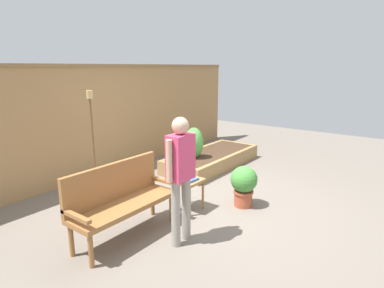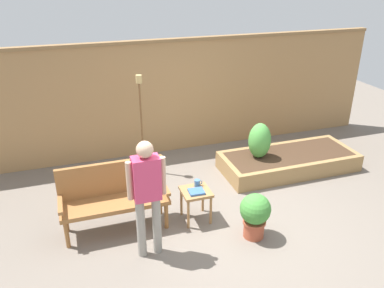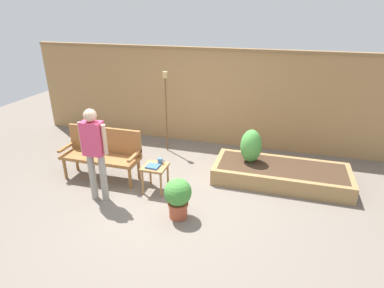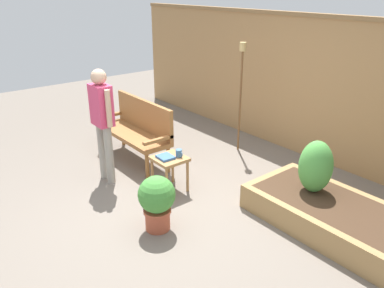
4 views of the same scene
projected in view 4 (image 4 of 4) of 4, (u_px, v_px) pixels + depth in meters
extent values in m
plane|color=#70665B|center=(171.00, 205.00, 4.76)|extent=(14.00, 14.00, 0.00)
cube|color=#A37A4C|center=(307.00, 89.00, 5.86)|extent=(8.40, 0.10, 2.10)
cube|color=olive|center=(316.00, 15.00, 5.44)|extent=(8.40, 0.14, 0.06)
cylinder|color=#936033|center=(168.00, 159.00, 5.52)|extent=(0.06, 0.06, 0.40)
cylinder|color=#936033|center=(147.00, 166.00, 5.31)|extent=(0.06, 0.06, 0.40)
cylinder|color=#936033|center=(123.00, 134.00, 6.47)|extent=(0.06, 0.06, 0.40)
cylinder|color=#936033|center=(104.00, 139.00, 6.26)|extent=(0.06, 0.06, 0.40)
cube|color=#936033|center=(133.00, 135.00, 5.80)|extent=(1.44, 0.48, 0.06)
cube|color=#936033|center=(144.00, 115.00, 5.82)|extent=(1.44, 0.06, 0.48)
cube|color=#936033|center=(111.00, 115.00, 6.25)|extent=(0.06, 0.48, 0.04)
cube|color=#936033|center=(158.00, 140.00, 5.25)|extent=(0.06, 0.48, 0.04)
cylinder|color=#9E7042|center=(188.00, 176.00, 4.99)|extent=(0.04, 0.04, 0.44)
cylinder|color=#9E7042|center=(167.00, 184.00, 4.80)|extent=(0.04, 0.04, 0.44)
cylinder|color=#9E7042|center=(173.00, 168.00, 5.23)|extent=(0.04, 0.04, 0.44)
cylinder|color=#9E7042|center=(152.00, 174.00, 5.04)|extent=(0.04, 0.04, 0.44)
cube|color=#9E7042|center=(169.00, 159.00, 4.92)|extent=(0.40, 0.40, 0.04)
cylinder|color=teal|center=(179.00, 153.00, 4.92)|extent=(0.08, 0.08, 0.10)
torus|color=teal|center=(181.00, 154.00, 4.89)|extent=(0.07, 0.01, 0.07)
cube|color=#38609E|center=(165.00, 157.00, 4.89)|extent=(0.22, 0.19, 0.03)
cylinder|color=#A84C33|center=(158.00, 220.00, 4.26)|extent=(0.28, 0.28, 0.21)
cylinder|color=#A84C33|center=(157.00, 210.00, 4.21)|extent=(0.31, 0.31, 0.04)
sphere|color=#428938|center=(157.00, 194.00, 4.13)|extent=(0.41, 0.41, 0.41)
cube|color=#997547|center=(329.00, 242.00, 3.83)|extent=(2.40, 0.09, 0.30)
cube|color=#997547|center=(375.00, 211.00, 4.36)|extent=(2.40, 0.09, 0.30)
cube|color=#997547|center=(270.00, 185.00, 4.92)|extent=(0.09, 0.82, 0.30)
cube|color=#422D1E|center=(353.00, 225.00, 4.09)|extent=(2.22, 0.82, 0.30)
cylinder|color=brown|center=(313.00, 188.00, 4.47)|extent=(0.04, 0.04, 0.06)
ellipsoid|color=#4C9942|center=(316.00, 167.00, 4.36)|extent=(0.38, 0.38, 0.63)
cylinder|color=brown|center=(240.00, 103.00, 6.05)|extent=(0.03, 0.03, 1.61)
cylinder|color=tan|center=(243.00, 47.00, 5.71)|extent=(0.10, 0.10, 0.13)
cylinder|color=gray|center=(109.00, 155.00, 5.14)|extent=(0.11, 0.11, 0.82)
cylinder|color=gray|center=(102.00, 151.00, 5.29)|extent=(0.11, 0.11, 0.82)
cube|color=#D13D66|center=(101.00, 105.00, 4.95)|extent=(0.32, 0.20, 0.54)
cylinder|color=tan|center=(108.00, 109.00, 4.81)|extent=(0.07, 0.07, 0.49)
cylinder|color=tan|center=(94.00, 102.00, 5.09)|extent=(0.07, 0.07, 0.49)
sphere|color=tan|center=(99.00, 77.00, 4.81)|extent=(0.20, 0.20, 0.20)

